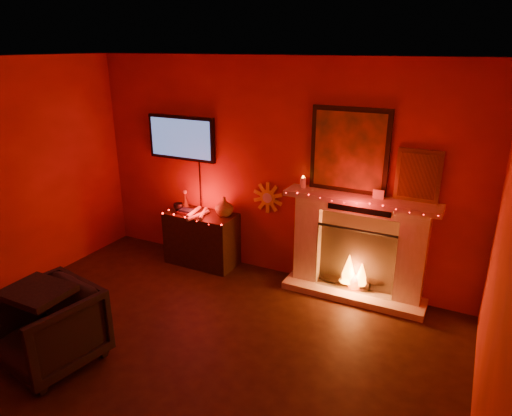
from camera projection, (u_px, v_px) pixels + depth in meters
The scene contains 6 objects.
room at pixel (136, 247), 3.49m from camera, with size 5.00×5.00×5.00m.
fireplace at pixel (358, 237), 5.22m from camera, with size 1.72×0.40×2.18m.
tv at pixel (182, 138), 6.00m from camera, with size 1.00×0.07×1.24m.
sunburst_clock at pixel (268, 198), 5.71m from camera, with size 0.40×0.03×0.40m.
console_table at pixel (202, 236), 6.10m from camera, with size 0.94×0.55×0.96m.
armchair at pixel (49, 328), 4.16m from camera, with size 0.79×0.82×0.74m, color black.
Camera 1 is at (2.25, -2.43, 2.81)m, focal length 32.00 mm.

